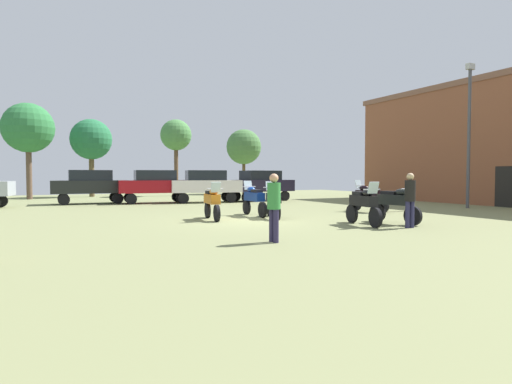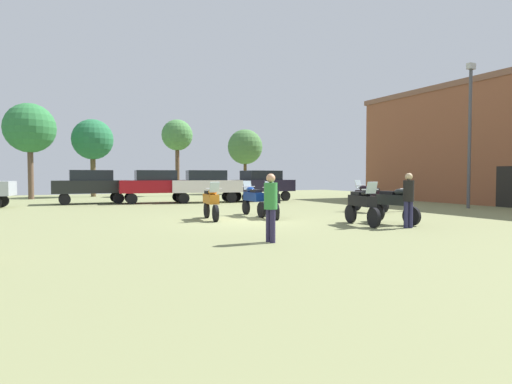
# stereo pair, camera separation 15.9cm
# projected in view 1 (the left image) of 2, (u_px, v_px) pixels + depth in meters

# --- Properties ---
(ground_plane) EXTENTS (44.00, 52.00, 0.02)m
(ground_plane) POSITION_uv_depth(u_px,v_px,m) (248.00, 220.00, 15.97)
(ground_plane) COLOR #7B7F52
(motorcycle_1) EXTENTS (0.86, 2.18, 1.46)m
(motorcycle_1) POSITION_uv_depth(u_px,v_px,m) (273.00, 200.00, 16.79)
(motorcycle_1) COLOR black
(motorcycle_1) RESTS_ON ground
(motorcycle_2) EXTENTS (0.64, 2.14, 1.50)m
(motorcycle_2) POSITION_uv_depth(u_px,v_px,m) (395.00, 203.00, 14.79)
(motorcycle_2) COLOR black
(motorcycle_2) RESTS_ON ground
(motorcycle_4) EXTENTS (0.68, 2.15, 1.49)m
(motorcycle_4) POSITION_uv_depth(u_px,v_px,m) (364.00, 204.00, 14.30)
(motorcycle_4) COLOR black
(motorcycle_4) RESTS_ON ground
(motorcycle_5) EXTENTS (0.62, 2.24, 1.47)m
(motorcycle_5) POSITION_uv_depth(u_px,v_px,m) (254.00, 199.00, 17.60)
(motorcycle_5) COLOR black
(motorcycle_5) RESTS_ON ground
(motorcycle_6) EXTENTS (0.65, 2.21, 1.48)m
(motorcycle_6) POSITION_uv_depth(u_px,v_px,m) (368.00, 196.00, 19.50)
(motorcycle_6) COLOR black
(motorcycle_6) RESTS_ON ground
(motorcycle_8) EXTENTS (0.62, 2.08, 1.46)m
(motorcycle_8) POSITION_uv_depth(u_px,v_px,m) (212.00, 201.00, 16.06)
(motorcycle_8) COLOR black
(motorcycle_8) RESTS_ON ground
(car_1) EXTENTS (4.45, 2.19, 2.00)m
(car_1) POSITION_uv_depth(u_px,v_px,m) (155.00, 184.00, 25.66)
(car_1) COLOR black
(car_1) RESTS_ON ground
(car_2) EXTENTS (4.33, 1.88, 2.00)m
(car_2) POSITION_uv_depth(u_px,v_px,m) (90.00, 184.00, 25.03)
(car_2) COLOR black
(car_2) RESTS_ON ground
(car_4) EXTENTS (4.42, 2.11, 2.00)m
(car_4) POSITION_uv_depth(u_px,v_px,m) (260.00, 183.00, 27.81)
(car_4) COLOR black
(car_4) RESTS_ON ground
(car_5) EXTENTS (4.55, 2.53, 2.00)m
(car_5) POSITION_uv_depth(u_px,v_px,m) (206.00, 184.00, 26.26)
(car_5) COLOR black
(car_5) RESTS_ON ground
(person_1) EXTENTS (0.39, 0.39, 1.75)m
(person_1) POSITION_uv_depth(u_px,v_px,m) (274.00, 202.00, 10.65)
(person_1) COLOR #2B2546
(person_1) RESTS_ON ground
(person_2) EXTENTS (0.41, 0.41, 1.78)m
(person_2) POSITION_uv_depth(u_px,v_px,m) (410.00, 196.00, 13.58)
(person_2) COLOR #28274B
(person_2) RESTS_ON ground
(tree_1) EXTENTS (3.16, 3.16, 6.09)m
(tree_1) POSITION_uv_depth(u_px,v_px,m) (91.00, 140.00, 33.01)
(tree_1) COLOR brown
(tree_1) RESTS_ON ground
(tree_3) EXTENTS (3.18, 3.18, 5.87)m
(tree_3) POSITION_uv_depth(u_px,v_px,m) (244.00, 147.00, 38.37)
(tree_3) COLOR #513D23
(tree_3) RESTS_ON ground
(tree_4) EXTENTS (2.53, 2.53, 6.26)m
(tree_4) POSITION_uv_depth(u_px,v_px,m) (176.00, 136.00, 34.50)
(tree_4) COLOR brown
(tree_4) RESTS_ON ground
(tree_5) EXTENTS (3.46, 3.46, 6.75)m
(tree_5) POSITION_uv_depth(u_px,v_px,m) (28.00, 128.00, 29.47)
(tree_5) COLOR brown
(tree_5) RESTS_ON ground
(lamp_post) EXTENTS (0.44, 0.24, 7.38)m
(lamp_post) POSITION_uv_depth(u_px,v_px,m) (469.00, 129.00, 21.59)
(lamp_post) COLOR #47474C
(lamp_post) RESTS_ON ground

